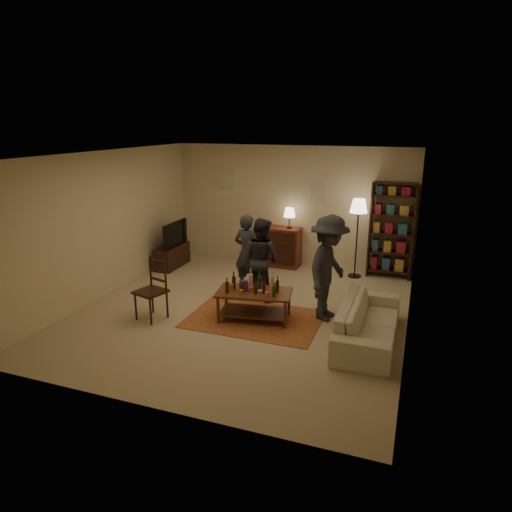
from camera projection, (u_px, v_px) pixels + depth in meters
The scene contains 13 objects.
floor at pixel (243, 311), 8.04m from camera, with size 6.00×6.00×0.00m, color #C6B793.
room_shell at pixel (264, 184), 10.41m from camera, with size 6.00×6.00×6.00m.
rug at pixel (254, 319), 7.69m from camera, with size 2.20×1.50×0.01m, color maroon.
coffee_table at pixel (254, 295), 7.57m from camera, with size 1.32×0.86×0.84m.
dining_chair at pixel (153, 287), 7.61m from camera, with size 0.56×0.56×1.04m.
tv_stand at pixel (172, 250), 10.35m from camera, with size 0.40×1.00×1.06m.
dresser at pixel (278, 246), 10.41m from camera, with size 1.00×0.50×1.36m.
bookshelf at pixel (391, 230), 9.51m from camera, with size 0.90×0.34×2.02m.
floor_lamp at pixel (358, 211), 9.39m from camera, with size 0.36×0.36×1.68m.
sofa at pixel (368, 322), 6.87m from camera, with size 2.08×0.81×0.61m, color beige.
person_left at pixel (247, 253), 8.79m from camera, with size 0.56×0.37×1.53m, color #2A2B32.
person_right at pixel (261, 259), 8.40m from camera, with size 0.75×0.58×1.54m, color #25252C.
person_by_sofa at pixel (328, 268), 7.49m from camera, with size 1.14×0.66×1.77m, color #282930.
Camera 1 is at (2.76, -6.90, 3.21)m, focal length 32.00 mm.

